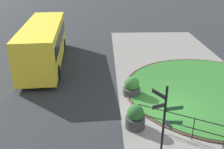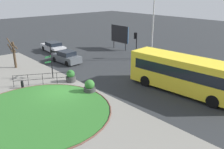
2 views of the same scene
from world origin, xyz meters
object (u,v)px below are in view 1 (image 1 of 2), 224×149
object	(u,v)px
planter_kerbside	(135,118)
signpost_directional	(165,119)
planter_near_signpost	(132,87)
bus_yellow	(44,43)

from	to	relation	value
planter_kerbside	signpost_directional	bearing A→B (deg)	-159.01
signpost_directional	planter_kerbside	size ratio (longest dim) A/B	2.72
planter_kerbside	planter_near_signpost	bearing A→B (deg)	-2.88
bus_yellow	planter_near_signpost	bearing A→B (deg)	-135.39
planter_near_signpost	planter_kerbside	distance (m)	3.22
signpost_directional	planter_near_signpost	size ratio (longest dim) A/B	2.80
signpost_directional	bus_yellow	size ratio (longest dim) A/B	0.33
signpost_directional	planter_kerbside	xyz separation A→B (m)	(2.11, 0.81, -1.32)
bus_yellow	planter_near_signpost	distance (m)	8.11
signpost_directional	planter_near_signpost	xyz separation A→B (m)	(5.33, 0.65, -1.34)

